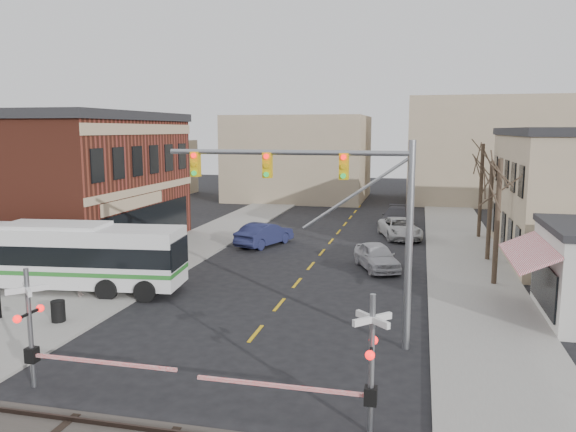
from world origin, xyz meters
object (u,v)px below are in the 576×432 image
(rr_crossing_east, at_px, (356,364))
(pedestrian_near, at_px, (80,280))
(car_a, at_px, (377,256))
(pedestrian_far, at_px, (111,262))
(rr_crossing_west, at_px, (42,330))
(transit_bus, at_px, (57,255))
(car_c, at_px, (400,228))
(traffic_signal_mast, at_px, (339,200))
(trash_bin, at_px, (58,311))
(car_b, at_px, (265,234))
(car_d, at_px, (396,217))

(rr_crossing_east, height_order, pedestrian_near, rr_crossing_east)
(car_a, distance_m, pedestrian_far, 15.52)
(rr_crossing_west, bearing_deg, pedestrian_far, 111.78)
(transit_bus, height_order, rr_crossing_east, rr_crossing_east)
(car_c, relative_size, pedestrian_far, 3.07)
(traffic_signal_mast, xyz_separation_m, car_c, (1.59, 22.75, -4.95))
(transit_bus, distance_m, trash_bin, 5.70)
(car_b, bearing_deg, pedestrian_near, 89.76)
(rr_crossing_east, relative_size, pedestrian_far, 3.08)
(trash_bin, bearing_deg, rr_crossing_west, -58.31)
(rr_crossing_west, relative_size, car_b, 1.09)
(traffic_signal_mast, height_order, pedestrian_far, traffic_signal_mast)
(car_c, relative_size, car_d, 0.96)
(rr_crossing_east, bearing_deg, car_d, 90.61)
(rr_crossing_west, height_order, car_d, rr_crossing_west)
(car_b, height_order, car_d, car_b)
(rr_crossing_east, xyz_separation_m, car_d, (-0.36, 34.41, -1.13))
(car_a, relative_size, pedestrian_far, 2.57)
(car_b, distance_m, car_d, 13.75)
(transit_bus, bearing_deg, rr_crossing_west, -56.65)
(rr_crossing_east, bearing_deg, traffic_signal_mast, 102.70)
(car_d, xyz_separation_m, pedestrian_near, (-14.47, -25.02, 0.09))
(traffic_signal_mast, relative_size, car_d, 1.67)
(rr_crossing_west, relative_size, car_a, 1.20)
(car_a, distance_m, pedestrian_near, 16.86)
(rr_crossing_west, bearing_deg, car_d, 73.96)
(transit_bus, distance_m, traffic_signal_mast, 16.23)
(traffic_signal_mast, relative_size, pedestrian_far, 5.32)
(traffic_signal_mast, xyz_separation_m, trash_bin, (-12.09, -0.66, -5.14))
(car_d, height_order, pedestrian_near, pedestrian_near)
(pedestrian_far, bearing_deg, traffic_signal_mast, -57.99)
(transit_bus, bearing_deg, pedestrian_near, -25.98)
(trash_bin, distance_m, car_a, 18.18)
(rr_crossing_west, distance_m, trash_bin, 6.59)
(car_d, height_order, pedestrian_far, pedestrian_far)
(car_b, distance_m, car_c, 10.82)
(rr_crossing_east, xyz_separation_m, trash_bin, (-13.55, 5.80, -1.39))
(car_c, bearing_deg, traffic_signal_mast, -109.67)
(trash_bin, height_order, car_a, car_a)
(rr_crossing_east, bearing_deg, pedestrian_far, 139.81)
(car_b, bearing_deg, trash_bin, 97.34)
(traffic_signal_mast, xyz_separation_m, car_b, (-7.90, 17.55, -4.88))
(pedestrian_far, bearing_deg, car_b, 29.53)
(rr_crossing_west, height_order, rr_crossing_east, same)
(pedestrian_near, bearing_deg, car_b, -37.19)
(rr_crossing_east, bearing_deg, car_c, 89.74)
(transit_bus, xyz_separation_m, car_d, (16.39, 24.08, -1.07))
(trash_bin, bearing_deg, transit_bus, 125.27)
(rr_crossing_west, relative_size, rr_crossing_east, 1.00)
(transit_bus, distance_m, car_a, 18.06)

